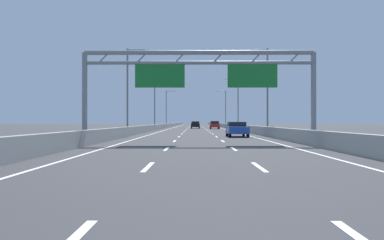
# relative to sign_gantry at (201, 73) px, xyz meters

# --- Properties ---
(ground_plane) EXTENTS (260.00, 260.00, 0.00)m
(ground_plane) POSITION_rel_sign_gantry_xyz_m (-0.11, 72.14, -4.81)
(ground_plane) COLOR #38383A
(lane_dash_left_1) EXTENTS (0.16, 3.00, 0.01)m
(lane_dash_left_1) POSITION_rel_sign_gantry_xyz_m (-1.91, -15.36, -4.80)
(lane_dash_left_1) COLOR white
(lane_dash_left_1) RESTS_ON ground_plane
(lane_dash_left_2) EXTENTS (0.16, 3.00, 0.01)m
(lane_dash_left_2) POSITION_rel_sign_gantry_xyz_m (-1.91, -6.36, -4.80)
(lane_dash_left_2) COLOR white
(lane_dash_left_2) RESTS_ON ground_plane
(lane_dash_left_3) EXTENTS (0.16, 3.00, 0.01)m
(lane_dash_left_3) POSITION_rel_sign_gantry_xyz_m (-1.91, 2.64, -4.80)
(lane_dash_left_3) COLOR white
(lane_dash_left_3) RESTS_ON ground_plane
(lane_dash_left_4) EXTENTS (0.16, 3.00, 0.01)m
(lane_dash_left_4) POSITION_rel_sign_gantry_xyz_m (-1.91, 11.64, -4.80)
(lane_dash_left_4) COLOR white
(lane_dash_left_4) RESTS_ON ground_plane
(lane_dash_left_5) EXTENTS (0.16, 3.00, 0.01)m
(lane_dash_left_5) POSITION_rel_sign_gantry_xyz_m (-1.91, 20.64, -4.80)
(lane_dash_left_5) COLOR white
(lane_dash_left_5) RESTS_ON ground_plane
(lane_dash_left_6) EXTENTS (0.16, 3.00, 0.01)m
(lane_dash_left_6) POSITION_rel_sign_gantry_xyz_m (-1.91, 29.64, -4.80)
(lane_dash_left_6) COLOR white
(lane_dash_left_6) RESTS_ON ground_plane
(lane_dash_left_7) EXTENTS (0.16, 3.00, 0.01)m
(lane_dash_left_7) POSITION_rel_sign_gantry_xyz_m (-1.91, 38.64, -4.80)
(lane_dash_left_7) COLOR white
(lane_dash_left_7) RESTS_ON ground_plane
(lane_dash_left_8) EXTENTS (0.16, 3.00, 0.01)m
(lane_dash_left_8) POSITION_rel_sign_gantry_xyz_m (-1.91, 47.64, -4.80)
(lane_dash_left_8) COLOR white
(lane_dash_left_8) RESTS_ON ground_plane
(lane_dash_left_9) EXTENTS (0.16, 3.00, 0.01)m
(lane_dash_left_9) POSITION_rel_sign_gantry_xyz_m (-1.91, 56.64, -4.80)
(lane_dash_left_9) COLOR white
(lane_dash_left_9) RESTS_ON ground_plane
(lane_dash_left_10) EXTENTS (0.16, 3.00, 0.01)m
(lane_dash_left_10) POSITION_rel_sign_gantry_xyz_m (-1.91, 65.64, -4.80)
(lane_dash_left_10) COLOR white
(lane_dash_left_10) RESTS_ON ground_plane
(lane_dash_left_11) EXTENTS (0.16, 3.00, 0.01)m
(lane_dash_left_11) POSITION_rel_sign_gantry_xyz_m (-1.91, 74.64, -4.80)
(lane_dash_left_11) COLOR white
(lane_dash_left_11) RESTS_ON ground_plane
(lane_dash_left_12) EXTENTS (0.16, 3.00, 0.01)m
(lane_dash_left_12) POSITION_rel_sign_gantry_xyz_m (-1.91, 83.64, -4.80)
(lane_dash_left_12) COLOR white
(lane_dash_left_12) RESTS_ON ground_plane
(lane_dash_left_13) EXTENTS (0.16, 3.00, 0.01)m
(lane_dash_left_13) POSITION_rel_sign_gantry_xyz_m (-1.91, 92.64, -4.80)
(lane_dash_left_13) COLOR white
(lane_dash_left_13) RESTS_ON ground_plane
(lane_dash_left_14) EXTENTS (0.16, 3.00, 0.01)m
(lane_dash_left_14) POSITION_rel_sign_gantry_xyz_m (-1.91, 101.64, -4.80)
(lane_dash_left_14) COLOR white
(lane_dash_left_14) RESTS_ON ground_plane
(lane_dash_left_15) EXTENTS (0.16, 3.00, 0.01)m
(lane_dash_left_15) POSITION_rel_sign_gantry_xyz_m (-1.91, 110.64, -4.80)
(lane_dash_left_15) COLOR white
(lane_dash_left_15) RESTS_ON ground_plane
(lane_dash_left_16) EXTENTS (0.16, 3.00, 0.01)m
(lane_dash_left_16) POSITION_rel_sign_gantry_xyz_m (-1.91, 119.64, -4.80)
(lane_dash_left_16) COLOR white
(lane_dash_left_16) RESTS_ON ground_plane
(lane_dash_left_17) EXTENTS (0.16, 3.00, 0.01)m
(lane_dash_left_17) POSITION_rel_sign_gantry_xyz_m (-1.91, 128.64, -4.80)
(lane_dash_left_17) COLOR white
(lane_dash_left_17) RESTS_ON ground_plane
(lane_dash_right_1) EXTENTS (0.16, 3.00, 0.01)m
(lane_dash_right_1) POSITION_rel_sign_gantry_xyz_m (1.69, -15.36, -4.80)
(lane_dash_right_1) COLOR white
(lane_dash_right_1) RESTS_ON ground_plane
(lane_dash_right_2) EXTENTS (0.16, 3.00, 0.01)m
(lane_dash_right_2) POSITION_rel_sign_gantry_xyz_m (1.69, -6.36, -4.80)
(lane_dash_right_2) COLOR white
(lane_dash_right_2) RESTS_ON ground_plane
(lane_dash_right_3) EXTENTS (0.16, 3.00, 0.01)m
(lane_dash_right_3) POSITION_rel_sign_gantry_xyz_m (1.69, 2.64, -4.80)
(lane_dash_right_3) COLOR white
(lane_dash_right_3) RESTS_ON ground_plane
(lane_dash_right_4) EXTENTS (0.16, 3.00, 0.01)m
(lane_dash_right_4) POSITION_rel_sign_gantry_xyz_m (1.69, 11.64, -4.80)
(lane_dash_right_4) COLOR white
(lane_dash_right_4) RESTS_ON ground_plane
(lane_dash_right_5) EXTENTS (0.16, 3.00, 0.01)m
(lane_dash_right_5) POSITION_rel_sign_gantry_xyz_m (1.69, 20.64, -4.80)
(lane_dash_right_5) COLOR white
(lane_dash_right_5) RESTS_ON ground_plane
(lane_dash_right_6) EXTENTS (0.16, 3.00, 0.01)m
(lane_dash_right_6) POSITION_rel_sign_gantry_xyz_m (1.69, 29.64, -4.80)
(lane_dash_right_6) COLOR white
(lane_dash_right_6) RESTS_ON ground_plane
(lane_dash_right_7) EXTENTS (0.16, 3.00, 0.01)m
(lane_dash_right_7) POSITION_rel_sign_gantry_xyz_m (1.69, 38.64, -4.80)
(lane_dash_right_7) COLOR white
(lane_dash_right_7) RESTS_ON ground_plane
(lane_dash_right_8) EXTENTS (0.16, 3.00, 0.01)m
(lane_dash_right_8) POSITION_rel_sign_gantry_xyz_m (1.69, 47.64, -4.80)
(lane_dash_right_8) COLOR white
(lane_dash_right_8) RESTS_ON ground_plane
(lane_dash_right_9) EXTENTS (0.16, 3.00, 0.01)m
(lane_dash_right_9) POSITION_rel_sign_gantry_xyz_m (1.69, 56.64, -4.80)
(lane_dash_right_9) COLOR white
(lane_dash_right_9) RESTS_ON ground_plane
(lane_dash_right_10) EXTENTS (0.16, 3.00, 0.01)m
(lane_dash_right_10) POSITION_rel_sign_gantry_xyz_m (1.69, 65.64, -4.80)
(lane_dash_right_10) COLOR white
(lane_dash_right_10) RESTS_ON ground_plane
(lane_dash_right_11) EXTENTS (0.16, 3.00, 0.01)m
(lane_dash_right_11) POSITION_rel_sign_gantry_xyz_m (1.69, 74.64, -4.80)
(lane_dash_right_11) COLOR white
(lane_dash_right_11) RESTS_ON ground_plane
(lane_dash_right_12) EXTENTS (0.16, 3.00, 0.01)m
(lane_dash_right_12) POSITION_rel_sign_gantry_xyz_m (1.69, 83.64, -4.80)
(lane_dash_right_12) COLOR white
(lane_dash_right_12) RESTS_ON ground_plane
(lane_dash_right_13) EXTENTS (0.16, 3.00, 0.01)m
(lane_dash_right_13) POSITION_rel_sign_gantry_xyz_m (1.69, 92.64, -4.80)
(lane_dash_right_13) COLOR white
(lane_dash_right_13) RESTS_ON ground_plane
(lane_dash_right_14) EXTENTS (0.16, 3.00, 0.01)m
(lane_dash_right_14) POSITION_rel_sign_gantry_xyz_m (1.69, 101.64, -4.80)
(lane_dash_right_14) COLOR white
(lane_dash_right_14) RESTS_ON ground_plane
(lane_dash_right_15) EXTENTS (0.16, 3.00, 0.01)m
(lane_dash_right_15) POSITION_rel_sign_gantry_xyz_m (1.69, 110.64, -4.80)
(lane_dash_right_15) COLOR white
(lane_dash_right_15) RESTS_ON ground_plane
(lane_dash_right_16) EXTENTS (0.16, 3.00, 0.01)m
(lane_dash_right_16) POSITION_rel_sign_gantry_xyz_m (1.69, 119.64, -4.80)
(lane_dash_right_16) COLOR white
(lane_dash_right_16) RESTS_ON ground_plane
(lane_dash_right_17) EXTENTS (0.16, 3.00, 0.01)m
(lane_dash_right_17) POSITION_rel_sign_gantry_xyz_m (1.69, 128.64, -4.80)
(lane_dash_right_17) COLOR white
(lane_dash_right_17) RESTS_ON ground_plane
(edge_line_left) EXTENTS (0.16, 176.00, 0.01)m
(edge_line_left) POSITION_rel_sign_gantry_xyz_m (-5.36, 60.14, -4.80)
(edge_line_left) COLOR white
(edge_line_left) RESTS_ON ground_plane
(edge_line_right) EXTENTS (0.16, 176.00, 0.01)m
(edge_line_right) POSITION_rel_sign_gantry_xyz_m (5.14, 60.14, -4.80)
(edge_line_right) COLOR white
(edge_line_right) RESTS_ON ground_plane
(barrier_left) EXTENTS (0.45, 220.00, 0.95)m
(barrier_left) POSITION_rel_sign_gantry_xyz_m (-7.01, 82.14, -4.33)
(barrier_left) COLOR #9E9E99
(barrier_left) RESTS_ON ground_plane
(barrier_right) EXTENTS (0.45, 220.00, 0.95)m
(barrier_right) POSITION_rel_sign_gantry_xyz_m (6.79, 82.14, -4.33)
(barrier_right) COLOR #9E9E99
(barrier_right) RESTS_ON ground_plane
(sign_gantry) EXTENTS (16.05, 0.36, 6.36)m
(sign_gantry) POSITION_rel_sign_gantry_xyz_m (0.00, 0.00, 0.00)
(sign_gantry) COLOR gray
(sign_gantry) RESTS_ON ground_plane
(streetlamp_left_mid) EXTENTS (2.58, 0.28, 9.50)m
(streetlamp_left_mid) POSITION_rel_sign_gantry_xyz_m (-7.58, 17.63, 0.59)
(streetlamp_left_mid) COLOR slate
(streetlamp_left_mid) RESTS_ON ground_plane
(streetlamp_right_mid) EXTENTS (2.58, 0.28, 9.50)m
(streetlamp_right_mid) POSITION_rel_sign_gantry_xyz_m (7.35, 17.63, 0.59)
(streetlamp_right_mid) COLOR slate
(streetlamp_right_mid) RESTS_ON ground_plane
(streetlamp_left_far) EXTENTS (2.58, 0.28, 9.50)m
(streetlamp_left_far) POSITION_rel_sign_gantry_xyz_m (-7.58, 49.45, 0.59)
(streetlamp_left_far) COLOR slate
(streetlamp_left_far) RESTS_ON ground_plane
(streetlamp_right_far) EXTENTS (2.58, 0.28, 9.50)m
(streetlamp_right_far) POSITION_rel_sign_gantry_xyz_m (7.35, 49.45, 0.59)
(streetlamp_right_far) COLOR slate
(streetlamp_right_far) RESTS_ON ground_plane
(streetlamp_left_distant) EXTENTS (2.58, 0.28, 9.50)m
(streetlamp_left_distant) POSITION_rel_sign_gantry_xyz_m (-7.58, 81.27, 0.59)
(streetlamp_left_distant) COLOR slate
(streetlamp_left_distant) RESTS_ON ground_plane
(streetlamp_right_distant) EXTENTS (2.58, 0.28, 9.50)m
(streetlamp_right_distant) POSITION_rel_sign_gantry_xyz_m (7.35, 81.27, 0.59)
(streetlamp_right_distant) COLOR slate
(streetlamp_right_distant) RESTS_ON ground_plane
(red_car) EXTENTS (1.83, 4.28, 1.54)m
(red_car) POSITION_rel_sign_gantry_xyz_m (3.54, 55.45, -4.03)
(red_car) COLOR red
(red_car) RESTS_ON ground_plane
(white_car) EXTENTS (1.88, 4.56, 1.49)m
(white_car) POSITION_rel_sign_gantry_xyz_m (0.03, 105.60, -4.04)
(white_car) COLOR silver
(white_car) RESTS_ON ground_plane
(black_car) EXTENTS (1.81, 4.35, 1.47)m
(black_car) POSITION_rel_sign_gantry_xyz_m (-0.29, 59.23, -4.05)
(black_car) COLOR black
(black_car) RESTS_ON ground_plane
(blue_car) EXTENTS (1.87, 4.57, 1.43)m
(blue_car) POSITION_rel_sign_gantry_xyz_m (3.67, 11.86, -4.07)
(blue_car) COLOR #2347AD
(blue_car) RESTS_ON ground_plane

